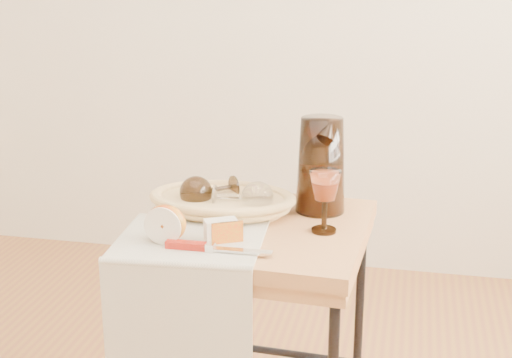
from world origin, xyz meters
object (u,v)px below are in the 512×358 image
(table_knife, at_px, (214,247))
(goblet_lying_a, at_px, (213,190))
(tea_towel, at_px, (191,239))
(apple_half, at_px, (166,223))
(wine_goblet, at_px, (325,201))
(bread_basket, at_px, (222,204))
(side_table, at_px, (258,346))
(goblet_lying_b, at_px, (239,197))
(pitcher, at_px, (321,165))

(table_knife, bearing_deg, goblet_lying_a, 105.47)
(tea_towel, xyz_separation_m, table_knife, (0.07, -0.06, 0.01))
(apple_half, bearing_deg, table_knife, -12.04)
(wine_goblet, bearing_deg, bread_basket, 163.67)
(side_table, relative_size, apple_half, 6.99)
(tea_towel, distance_m, goblet_lying_b, 0.20)
(goblet_lying_a, relative_size, goblet_lying_b, 1.05)
(tea_towel, xyz_separation_m, bread_basket, (0.02, 0.20, 0.02))
(wine_goblet, distance_m, table_knife, 0.29)
(goblet_lying_b, distance_m, table_knife, 0.24)
(side_table, distance_m, apple_half, 0.44)
(wine_goblet, height_order, apple_half, wine_goblet)
(wine_goblet, bearing_deg, side_table, 175.04)
(goblet_lying_a, bearing_deg, wine_goblet, 122.36)
(tea_towel, relative_size, goblet_lying_a, 2.42)
(bread_basket, distance_m, goblet_lying_a, 0.04)
(apple_half, bearing_deg, pitcher, 47.19)
(tea_towel, xyz_separation_m, goblet_lying_a, (-0.01, 0.21, 0.05))
(goblet_lying_a, height_order, goblet_lying_b, goblet_lying_a)
(goblet_lying_a, relative_size, table_knife, 0.58)
(bread_basket, bearing_deg, goblet_lying_b, -23.27)
(tea_towel, bearing_deg, wine_goblet, 18.02)
(side_table, xyz_separation_m, pitcher, (0.13, 0.13, 0.45))
(bread_basket, bearing_deg, apple_half, -108.34)
(goblet_lying_b, bearing_deg, apple_half, -126.49)
(side_table, height_order, wine_goblet, wine_goblet)
(tea_towel, distance_m, pitcher, 0.39)
(tea_towel, height_order, pitcher, pitcher)
(goblet_lying_b, distance_m, apple_half, 0.24)
(side_table, distance_m, goblet_lying_a, 0.41)
(pitcher, height_order, apple_half, pitcher)
(bread_basket, relative_size, wine_goblet, 2.17)
(bread_basket, relative_size, goblet_lying_a, 2.43)
(tea_towel, relative_size, goblet_lying_b, 2.53)
(pitcher, distance_m, table_knife, 0.39)
(table_knife, bearing_deg, bread_basket, 100.29)
(goblet_lying_a, xyz_separation_m, pitcher, (0.27, 0.05, 0.07))
(goblet_lying_b, xyz_separation_m, apple_half, (-0.12, -0.21, -0.00))
(goblet_lying_b, height_order, wine_goblet, wine_goblet)
(bread_basket, bearing_deg, pitcher, 14.53)
(tea_towel, xyz_separation_m, apple_half, (-0.05, -0.03, 0.05))
(goblet_lying_a, height_order, apple_half, goblet_lying_a)
(side_table, height_order, apple_half, apple_half)
(tea_towel, height_order, table_knife, table_knife)
(side_table, height_order, table_knife, table_knife)
(side_table, bearing_deg, goblet_lying_a, 149.62)
(goblet_lying_b, relative_size, wine_goblet, 0.86)
(side_table, height_order, goblet_lying_b, goblet_lying_b)
(side_table, bearing_deg, goblet_lying_b, 141.70)
(side_table, relative_size, wine_goblet, 4.35)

